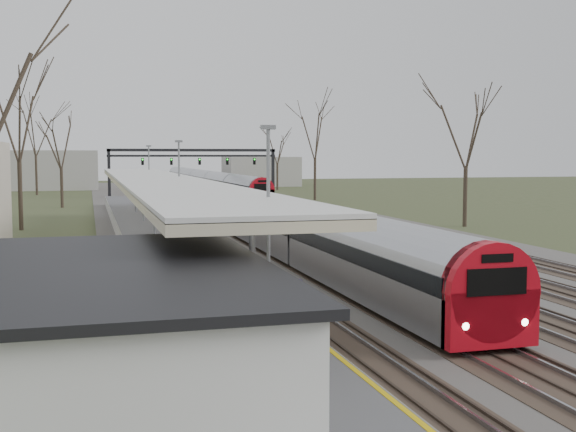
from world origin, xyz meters
name	(u,v)px	position (x,y,z in m)	size (l,w,h in m)	color
track_bed	(243,216)	(0.26, 55.00, 0.06)	(24.00, 160.00, 0.22)	#474442
platform	(150,237)	(-9.05, 37.50, 0.50)	(3.50, 69.00, 1.00)	#9E9B93
canopy	(156,181)	(-9.05, 32.99, 3.93)	(4.10, 50.00, 3.11)	slate
station_building	(88,361)	(-12.50, 8.00, 1.60)	(6.00, 9.00, 3.20)	silver
signal_gantry	(194,158)	(0.29, 84.99, 4.91)	(21.00, 0.59, 6.08)	black
tree_west_far	(18,115)	(-17.00, 48.00, 8.02)	(5.50, 5.50, 11.33)	#2D231C
tree_east_far	(467,127)	(14.00, 42.00, 7.29)	(5.00, 5.00, 10.30)	#2D231C
train_near	(210,200)	(-2.50, 55.85, 1.48)	(2.62, 90.21, 3.05)	#989AA1
train_far	(205,180)	(4.50, 103.20, 1.48)	(2.62, 75.21, 3.05)	#989AA1
passenger	(299,313)	(-7.98, 10.07, 1.76)	(0.56, 0.37, 1.53)	#403262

